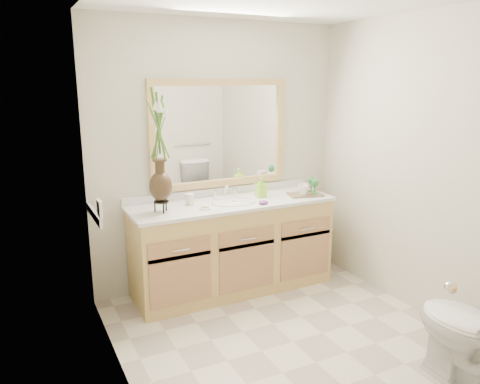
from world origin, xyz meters
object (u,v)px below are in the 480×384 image
toilet (472,333)px  flower_vase (159,137)px  tumbler (190,199)px  soap_bottle (261,188)px  tray (305,194)px

toilet → flower_vase: 2.57m
tumbler → soap_bottle: 0.68m
flower_vase → soap_bottle: flower_vase is taller
toilet → soap_bottle: size_ratio=4.46×
tumbler → toilet: bearing=-61.8°
tumbler → soap_bottle: size_ratio=0.57×
tumbler → tray: tumbler is taller
soap_bottle → flower_vase: bearing=-178.0°
soap_bottle → tumbler: bearing=174.8°
flower_vase → tray: size_ratio=2.94×
tumbler → soap_bottle: (0.68, -0.03, 0.04)m
flower_vase → tray: (1.37, -0.05, -0.60)m
soap_bottle → tray: size_ratio=0.55×
toilet → tray: size_ratio=2.45×
flower_vase → toilet: bearing=-54.4°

